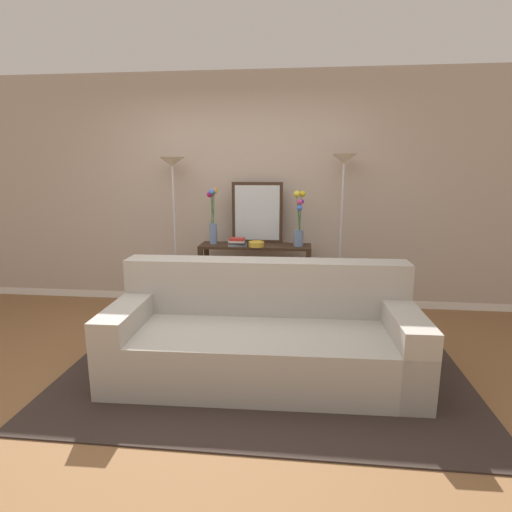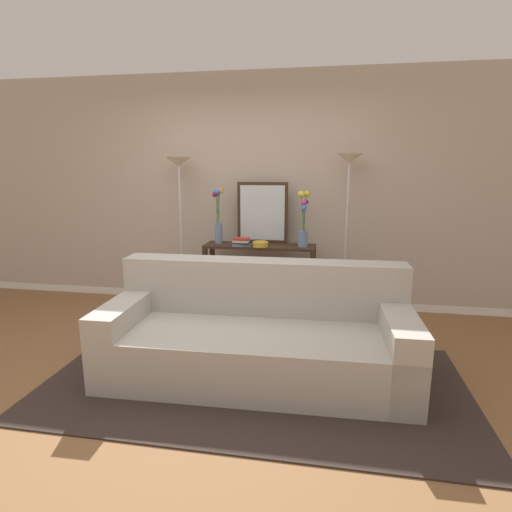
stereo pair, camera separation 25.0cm
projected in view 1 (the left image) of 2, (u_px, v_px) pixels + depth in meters
ground_plane at (197, 380)px, 3.29m from camera, size 16.00×16.00×0.02m
back_wall at (235, 192)px, 4.93m from camera, size 12.00×0.15×2.69m
area_rug at (261, 382)px, 3.23m from camera, size 3.22×1.69×0.01m
couch at (263, 337)px, 3.32m from camera, size 2.40×1.03×0.88m
console_table at (255, 266)px, 4.70m from camera, size 1.24×0.34×0.79m
floor_lamp_left at (173, 191)px, 4.67m from camera, size 0.28×0.28×1.75m
floor_lamp_right at (343, 190)px, 4.46m from camera, size 0.28×0.28×1.78m
wall_mirror at (257, 213)px, 4.71m from camera, size 0.58×0.02×0.69m
vase_tall_flowers at (213, 215)px, 4.65m from camera, size 0.12×0.12×0.63m
vase_short_flowers at (299, 223)px, 4.52m from camera, size 0.13×0.12×0.61m
fruit_bowl at (256, 244)px, 4.54m from camera, size 0.17×0.17×0.06m
book_stack at (237, 242)px, 4.58m from camera, size 0.22×0.17×0.09m
book_row_under_console at (226, 306)px, 4.84m from camera, size 0.35×0.16×0.13m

